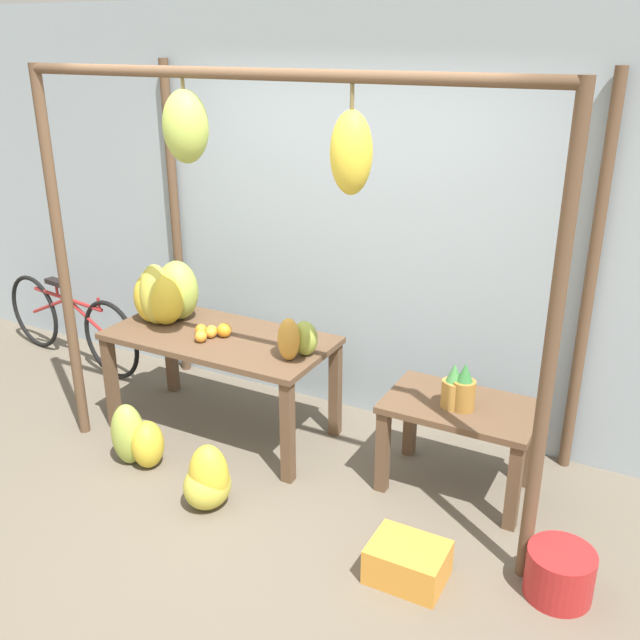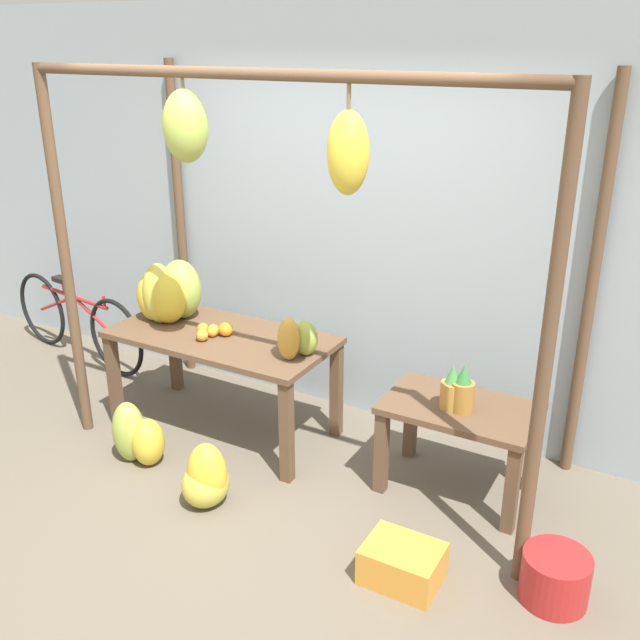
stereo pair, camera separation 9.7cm
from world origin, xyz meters
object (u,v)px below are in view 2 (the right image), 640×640
at_px(banana_pile_on_table, 166,293).
at_px(papaya_pile, 298,339).
at_px(fruit_crate_white, 402,564).
at_px(banana_pile_ground_left, 138,436).
at_px(banana_pile_ground_right, 206,480).
at_px(orange_pile, 212,331).
at_px(blue_bucket, 555,577).
at_px(parked_bicycle, 77,321).
at_px(pineapple_cluster, 458,391).

bearing_deg(banana_pile_on_table, papaya_pile, -4.68).
height_order(banana_pile_on_table, fruit_crate_white, banana_pile_on_table).
relative_size(banana_pile_ground_left, banana_pile_ground_right, 1.02).
relative_size(banana_pile_on_table, fruit_crate_white, 1.23).
distance_m(orange_pile, blue_bucket, 2.52).
xyz_separation_m(banana_pile_ground_right, blue_bucket, (1.93, 0.22, -0.04)).
height_order(banana_pile_ground_left, parked_bicycle, parked_bicycle).
xyz_separation_m(banana_pile_ground_right, fruit_crate_white, (1.24, -0.02, -0.07)).
xyz_separation_m(banana_pile_on_table, fruit_crate_white, (2.16, -0.82, -0.81)).
height_order(parked_bicycle, papaya_pile, papaya_pile).
bearing_deg(orange_pile, banana_pile_on_table, 168.13).
bearing_deg(blue_bucket, banana_pile_on_table, 168.58).
xyz_separation_m(fruit_crate_white, papaya_pile, (-1.04, 0.72, 0.74)).
bearing_deg(banana_pile_on_table, banana_pile_ground_left, -68.78).
bearing_deg(fruit_crate_white, pineapple_cluster, 92.75).
height_order(fruit_crate_white, blue_bucket, blue_bucket).
bearing_deg(parked_bicycle, papaya_pile, -9.53).
height_order(banana_pile_ground_right, fruit_crate_white, banana_pile_ground_right).
relative_size(orange_pile, fruit_crate_white, 0.61).
xyz_separation_m(pineapple_cluster, fruit_crate_white, (0.04, -0.82, -0.59)).
bearing_deg(fruit_crate_white, banana_pile_on_table, 159.26).
distance_m(banana_pile_on_table, pineapple_cluster, 2.13).
distance_m(orange_pile, parked_bicycle, 1.85).
bearing_deg(fruit_crate_white, orange_pile, 157.00).
relative_size(banana_pile_on_table, parked_bicycle, 0.28).
distance_m(banana_pile_ground_left, fruit_crate_white, 1.91).
distance_m(fruit_crate_white, papaya_pile, 1.47).
height_order(orange_pile, banana_pile_ground_left, orange_pile).
xyz_separation_m(banana_pile_ground_right, papaya_pile, (0.20, 0.71, 0.67)).
relative_size(banana_pile_ground_left, blue_bucket, 1.26).
relative_size(banana_pile_ground_right, parked_bicycle, 0.24).
bearing_deg(orange_pile, papaya_pile, 0.48).
distance_m(pineapple_cluster, papaya_pile, 1.01).
bearing_deg(orange_pile, fruit_crate_white, -23.00).
height_order(pineapple_cluster, blue_bucket, pineapple_cluster).
height_order(orange_pile, fruit_crate_white, orange_pile).
distance_m(banana_pile_on_table, orange_pile, 0.50).
bearing_deg(banana_pile_ground_left, blue_bucket, 1.59).
bearing_deg(banana_pile_ground_right, fruit_crate_white, -0.78).
bearing_deg(pineapple_cluster, banana_pile_on_table, 180.00).
xyz_separation_m(orange_pile, pineapple_cluster, (1.66, 0.10, -0.06)).
bearing_deg(blue_bucket, fruit_crate_white, -160.93).
distance_m(banana_pile_ground_right, fruit_crate_white, 1.24).
xyz_separation_m(banana_pile_on_table, papaya_pile, (1.12, -0.09, -0.07)).
height_order(banana_pile_on_table, banana_pile_ground_left, banana_pile_on_table).
bearing_deg(papaya_pile, banana_pile_ground_right, -105.86).
xyz_separation_m(pineapple_cluster, parked_bicycle, (-3.41, 0.31, -0.35)).
bearing_deg(banana_pile_ground_right, banana_pile_ground_left, 167.20).
xyz_separation_m(banana_pile_on_table, pineapple_cluster, (2.12, -0.00, -0.22)).
bearing_deg(papaya_pile, pineapple_cluster, 5.22).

